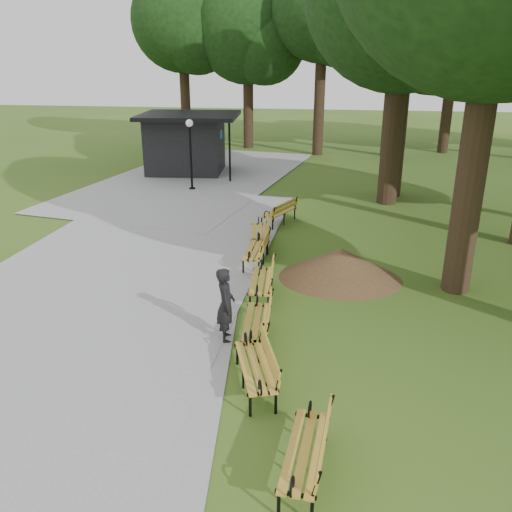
# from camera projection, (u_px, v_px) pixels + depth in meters

# --- Properties ---
(ground) EXTENTS (100.00, 100.00, 0.00)m
(ground) POSITION_uv_depth(u_px,v_px,m) (245.00, 312.00, 12.68)
(ground) COLOR #345618
(ground) RESTS_ON ground
(path) EXTENTS (12.00, 38.00, 0.06)m
(path) POSITION_uv_depth(u_px,v_px,m) (130.00, 258.00, 15.99)
(path) COLOR gray
(path) RESTS_ON ground
(person) EXTENTS (0.53, 0.68, 1.65)m
(person) POSITION_uv_depth(u_px,v_px,m) (226.00, 305.00, 11.18)
(person) COLOR black
(person) RESTS_ON ground
(kiosk) EXTENTS (5.11, 4.53, 2.99)m
(kiosk) POSITION_uv_depth(u_px,v_px,m) (186.00, 143.00, 27.08)
(kiosk) COLOR black
(kiosk) RESTS_ON ground
(lamp_post) EXTENTS (0.32, 0.32, 3.11)m
(lamp_post) POSITION_uv_depth(u_px,v_px,m) (190.00, 140.00, 23.27)
(lamp_post) COLOR black
(lamp_post) RESTS_ON ground
(dirt_mound) EXTENTS (2.81, 2.81, 0.88)m
(dirt_mound) POSITION_uv_depth(u_px,v_px,m) (341.00, 264.00, 14.41)
(dirt_mound) COLOR #47301C
(dirt_mound) RESTS_ON ground
(bench_0) EXTENTS (0.80, 1.95, 0.88)m
(bench_0) POSITION_uv_depth(u_px,v_px,m) (305.00, 451.00, 7.62)
(bench_0) COLOR #B28929
(bench_0) RESTS_ON ground
(bench_1) EXTENTS (1.20, 2.00, 0.88)m
(bench_1) POSITION_uv_depth(u_px,v_px,m) (255.00, 366.00, 9.68)
(bench_1) COLOR #B28929
(bench_1) RESTS_ON ground
(bench_2) EXTENTS (0.77, 1.94, 0.88)m
(bench_2) POSITION_uv_depth(u_px,v_px,m) (257.00, 322.00, 11.27)
(bench_2) COLOR #B28929
(bench_2) RESTS_ON ground
(bench_3) EXTENTS (0.78, 1.94, 0.88)m
(bench_3) POSITION_uv_depth(u_px,v_px,m) (261.00, 281.00, 13.32)
(bench_3) COLOR #B28929
(bench_3) RESTS_ON ground
(bench_4) EXTENTS (0.68, 1.91, 0.88)m
(bench_4) POSITION_uv_depth(u_px,v_px,m) (256.00, 250.00, 15.43)
(bench_4) COLOR #B28929
(bench_4) RESTS_ON ground
(bench_5) EXTENTS (0.90, 1.97, 0.88)m
(bench_5) POSITION_uv_depth(u_px,v_px,m) (260.00, 231.00, 17.04)
(bench_5) COLOR #B28929
(bench_5) RESTS_ON ground
(bench_6) EXTENTS (1.33, 2.00, 0.88)m
(bench_6) POSITION_uv_depth(u_px,v_px,m) (279.00, 212.00, 19.11)
(bench_6) COLOR #B28929
(bench_6) RESTS_ON ground
(tree_backdrop) EXTENTS (37.07, 9.92, 16.09)m
(tree_backdrop) POSITION_uv_depth(u_px,v_px,m) (431.00, 10.00, 29.95)
(tree_backdrop) COLOR black
(tree_backdrop) RESTS_ON ground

